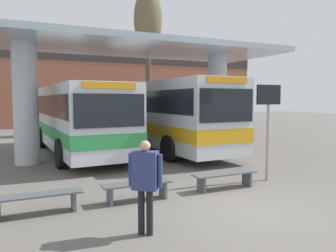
{
  "coord_description": "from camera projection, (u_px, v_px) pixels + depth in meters",
  "views": [
    {
      "loc": [
        -4.75,
        -5.79,
        2.49
      ],
      "look_at": [
        0.0,
        4.4,
        1.6
      ],
      "focal_mm": 35.0,
      "sensor_mm": 36.0,
      "label": 1
    }
  ],
  "objects": [
    {
      "name": "ground_plane",
      "position": [
        250.0,
        210.0,
        7.43
      ],
      "size": [
        100.0,
        100.0,
        0.0
      ],
      "primitive_type": "plane",
      "color": "#605B56"
    },
    {
      "name": "townhouse_backdrop",
      "position": [
        71.0,
        76.0,
        30.16
      ],
      "size": [
        40.0,
        0.58,
        8.02
      ],
      "color": "brown",
      "rests_on": "ground_plane"
    },
    {
      "name": "station_canopy",
      "position": [
        133.0,
        65.0,
        14.33
      ],
      "size": [
        13.77,
        5.08,
        4.94
      ],
      "color": "silver",
      "rests_on": "ground_plane"
    },
    {
      "name": "transit_bus_left_bay",
      "position": [
        77.0,
        116.0,
        15.21
      ],
      "size": [
        3.17,
        10.31,
        3.11
      ],
      "rotation": [
        0.0,
        0.0,
        3.19
      ],
      "color": "silver",
      "rests_on": "ground_plane"
    },
    {
      "name": "transit_bus_center_bay",
      "position": [
        160.0,
        112.0,
        16.75
      ],
      "size": [
        2.94,
        11.4,
        3.35
      ],
      "rotation": [
        0.0,
        0.0,
        3.17
      ],
      "color": "silver",
      "rests_on": "ground_plane"
    },
    {
      "name": "waiting_bench_near_pillar",
      "position": [
        225.0,
        177.0,
        9.16
      ],
      "size": [
        1.92,
        0.44,
        0.46
      ],
      "color": "#4C5156",
      "rests_on": "ground_plane"
    },
    {
      "name": "waiting_bench_mid_platform",
      "position": [
        37.0,
        199.0,
        7.1
      ],
      "size": [
        1.9,
        0.44,
        0.46
      ],
      "color": "#4C5156",
      "rests_on": "ground_plane"
    },
    {
      "name": "waiting_bench_far_platform",
      "position": [
        137.0,
        187.0,
        8.06
      ],
      "size": [
        1.74,
        0.44,
        0.46
      ],
      "color": "#4C5156",
      "rests_on": "ground_plane"
    },
    {
      "name": "info_sign_platform",
      "position": [
        268.0,
        113.0,
        10.03
      ],
      "size": [
        0.9,
        0.09,
        2.96
      ],
      "color": "gray",
      "rests_on": "ground_plane"
    },
    {
      "name": "pedestrian_waiting",
      "position": [
        145.0,
        178.0,
        5.99
      ],
      "size": [
        0.56,
        0.49,
        1.76
      ],
      "rotation": [
        0.0,
        0.0,
        -0.67
      ],
      "color": "black",
      "rests_on": "ground_plane"
    },
    {
      "name": "poplar_tree_behind_left",
      "position": [
        148.0,
        23.0,
        24.69
      ],
      "size": [
        2.13,
        2.13,
        10.91
      ],
      "color": "#473A2B",
      "rests_on": "ground_plane"
    }
  ]
}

